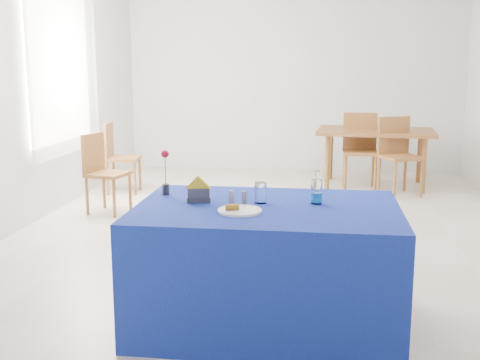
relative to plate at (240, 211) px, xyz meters
name	(u,v)px	position (x,y,z in m)	size (l,w,h in m)	color
floor	(275,232)	(0.05, 2.27, -0.77)	(7.00, 7.00, 0.00)	beige
room_shell	(277,48)	(0.05, 2.27, 0.98)	(7.00, 7.00, 7.00)	silver
window_pane	(60,69)	(-2.42, 3.07, 0.78)	(0.04, 1.50, 1.60)	white
curtain	(66,69)	(-2.35, 3.07, 0.78)	(0.04, 1.75, 1.85)	white
plate	(240,211)	(0.00, 0.00, 0.00)	(0.26, 0.26, 0.01)	white
drinking_glass	(261,193)	(0.10, 0.24, 0.06)	(0.07, 0.07, 0.13)	white
salt_shaker	(231,197)	(-0.08, 0.20, 0.04)	(0.03, 0.03, 0.09)	gray
pepper_shaker	(244,198)	(0.00, 0.19, 0.04)	(0.03, 0.03, 0.09)	slate
blue_table	(267,265)	(0.15, 0.17, -0.39)	(1.60, 1.10, 0.76)	navy
water_bottle	(316,192)	(0.44, 0.28, 0.06)	(0.07, 0.07, 0.21)	silver
napkin_holder	(199,194)	(-0.29, 0.22, 0.04)	(0.16, 0.08, 0.17)	#333237
rose_vase	(165,173)	(-0.55, 0.41, 0.14)	(0.05, 0.05, 0.30)	#222227
oak_table	(375,135)	(1.18, 4.66, -0.09)	(1.57, 1.08, 0.76)	brown
chair_bg_left	(360,145)	(0.98, 4.51, -0.20)	(0.44, 0.44, 0.98)	brown
chair_bg_right	(398,150)	(1.42, 4.19, -0.21)	(0.57, 0.57, 0.96)	brown
chair_win_a	(101,167)	(-1.89, 2.79, -0.26)	(0.46, 0.46, 0.87)	brown
chair_win_b	(117,153)	(-2.06, 3.81, -0.26)	(0.44, 0.44, 0.88)	brown
banana_pieces	(232,207)	(-0.04, -0.02, 0.03)	(0.09, 0.06, 0.04)	gold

